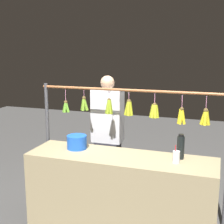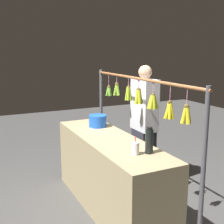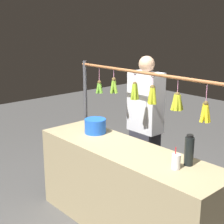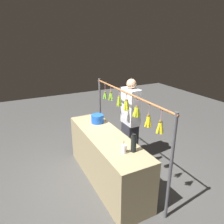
% 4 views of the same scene
% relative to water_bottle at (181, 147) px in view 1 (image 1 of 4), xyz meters
% --- Properties ---
extents(market_counter, '(2.07, 0.59, 0.87)m').
position_rel_water_bottle_xyz_m(market_counter, '(0.63, 0.13, -0.57)').
color(market_counter, tan).
rests_on(market_counter, ground).
extents(display_rack, '(2.29, 0.12, 1.59)m').
position_rel_water_bottle_xyz_m(display_rack, '(0.59, -0.26, 0.15)').
color(display_rack, '#4C4C51').
rests_on(display_rack, ground).
extents(water_bottle, '(0.08, 0.08, 0.27)m').
position_rel_water_bottle_xyz_m(water_bottle, '(0.00, 0.00, 0.00)').
color(water_bottle, black).
rests_on(water_bottle, market_counter).
extents(blue_bucket, '(0.23, 0.23, 0.16)m').
position_rel_water_bottle_xyz_m(blue_bucket, '(1.19, 0.04, -0.05)').
color(blue_bucket, blue).
rests_on(blue_bucket, market_counter).
extents(drink_cup, '(0.07, 0.07, 0.18)m').
position_rel_water_bottle_xyz_m(drink_cup, '(0.03, 0.14, -0.07)').
color(drink_cup, silver).
rests_on(drink_cup, market_counter).
extents(vendor_person, '(0.40, 0.22, 1.68)m').
position_rel_water_bottle_xyz_m(vendor_person, '(1.03, -0.58, -0.17)').
color(vendor_person, '#2D2D38').
rests_on(vendor_person, ground).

